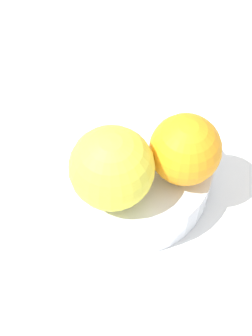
% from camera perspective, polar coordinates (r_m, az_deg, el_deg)
% --- Properties ---
extents(ground_plane, '(1.10, 1.10, 0.02)m').
position_cam_1_polar(ground_plane, '(0.55, 0.00, -2.24)').
color(ground_plane, white).
extents(fruit_bowl, '(0.19, 0.19, 0.05)m').
position_cam_1_polar(fruit_bowl, '(0.53, 0.00, -0.36)').
color(fruit_bowl, silver).
rests_on(fruit_bowl, ground_plane).
extents(orange_in_bowl_0, '(0.08, 0.08, 0.08)m').
position_cam_1_polar(orange_in_bowl_0, '(0.45, -1.70, -0.01)').
color(orange_in_bowl_0, yellow).
rests_on(orange_in_bowl_0, fruit_bowl).
extents(orange_in_bowl_1, '(0.07, 0.07, 0.07)m').
position_cam_1_polar(orange_in_bowl_1, '(0.47, 7.05, 2.19)').
color(orange_in_bowl_1, orange).
rests_on(orange_in_bowl_1, fruit_bowl).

